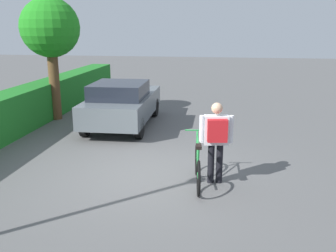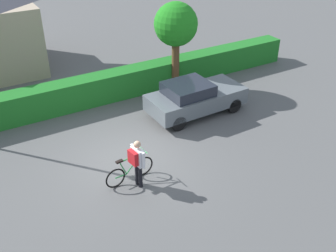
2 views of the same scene
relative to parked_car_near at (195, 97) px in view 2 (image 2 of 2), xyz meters
name	(u,v)px [view 2 (image 2 of 2)]	position (x,y,z in m)	size (l,w,h in m)	color
ground_plane	(128,160)	(-3.74, -1.62, -0.73)	(60.00, 60.00, 0.00)	#585858
hedge_row	(81,93)	(-3.74, 2.93, -0.13)	(21.28, 0.90, 1.19)	#1F7223
parked_car_near	(195,97)	(0.00, 0.00, 0.00)	(4.00, 1.83, 1.40)	slate
bicycle	(130,171)	(-4.13, -2.63, -0.35)	(1.71, 0.50, 0.98)	black
person_rider	(137,160)	(-4.03, -2.98, 0.26)	(0.40, 0.65, 1.63)	black
tree_kerbside	(176,26)	(0.56, 2.43, 2.18)	(1.88, 1.88, 3.91)	brown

